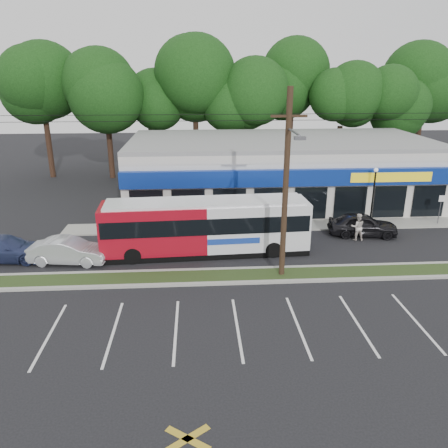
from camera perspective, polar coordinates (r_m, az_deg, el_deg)
ground at (r=23.19m, az=0.59°, el=-8.05°), size 120.00×120.00×0.00m
grass_strip at (r=24.05m, az=0.42°, el=-6.82°), size 40.00×1.60×0.12m
curb_south at (r=23.29m, az=0.57°, el=-7.73°), size 40.00×0.25×0.14m
curb_north at (r=24.81m, az=0.28°, el=-5.93°), size 40.00×0.25×0.14m
sidewalk at (r=32.05m, az=8.35°, el=-0.17°), size 32.00×2.20×0.10m
strip_mall at (r=37.96m, az=7.19°, el=7.08°), size 25.00×12.55×5.30m
utility_pole at (r=22.50m, az=7.71°, el=5.67°), size 50.00×2.77×10.00m
lamp_post at (r=32.87m, az=18.97°, el=4.25°), size 0.30×0.30×4.25m
sign_post at (r=35.17m, az=26.46°, el=2.31°), size 0.45×0.10×2.23m
tree_line at (r=46.88m, az=3.29°, el=16.66°), size 46.76×6.76×11.83m
metrobus at (r=26.55m, az=-2.40°, el=-0.20°), size 12.62×3.27×3.36m
car_dark at (r=31.15m, az=17.65°, el=-0.07°), size 4.79×2.47×1.56m
car_silver at (r=27.07m, az=-19.64°, el=-3.33°), size 4.67×2.09×1.49m
car_blue at (r=28.96m, az=-26.71°, el=-2.87°), size 5.16×2.35×1.46m
pedestrian_a at (r=29.48m, az=5.77°, el=-0.10°), size 0.68×0.47×1.77m
pedestrian_b at (r=30.16m, az=17.04°, el=-0.36°), size 0.95×0.77×1.84m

